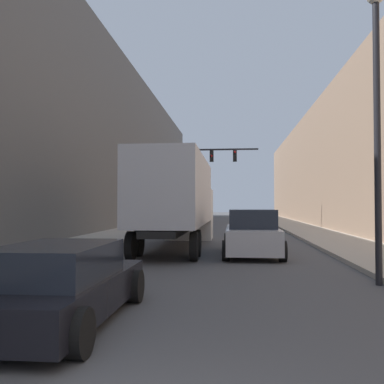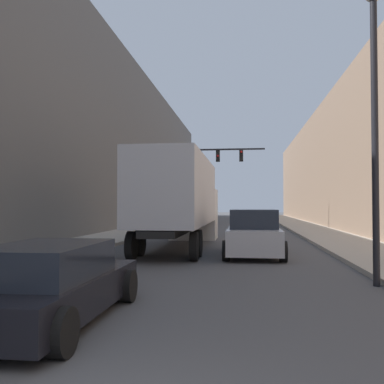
% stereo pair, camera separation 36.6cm
% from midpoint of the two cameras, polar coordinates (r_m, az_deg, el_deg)
% --- Properties ---
extents(sidewalk_right, '(3.21, 80.00, 0.15)m').
position_cam_midpoint_polar(sidewalk_right, '(32.89, 14.36, -4.81)').
color(sidewalk_right, '#B2A899').
rests_on(sidewalk_right, ground).
extents(sidewalk_left, '(3.21, 80.00, 0.15)m').
position_cam_midpoint_polar(sidewalk_left, '(33.30, -7.06, -4.81)').
color(sidewalk_left, '#B2A899').
rests_on(sidewalk_left, ground).
extents(building_right, '(6.00, 80.00, 10.47)m').
position_cam_midpoint_polar(building_right, '(34.01, 22.00, 4.06)').
color(building_right, '#846B56').
rests_on(building_right, ground).
extents(building_left, '(6.00, 80.00, 13.97)m').
position_cam_midpoint_polar(building_left, '(34.91, -14.46, 6.74)').
color(building_left, '#66605B').
rests_on(building_left, ground).
extents(semi_truck, '(2.47, 11.59, 3.84)m').
position_cam_midpoint_polar(semi_truck, '(19.09, -2.27, -0.90)').
color(semi_truck, silver).
rests_on(semi_truck, ground).
extents(sedan_car, '(1.99, 4.36, 1.29)m').
position_cam_midpoint_polar(sedan_car, '(7.45, -18.54, -11.68)').
color(sedan_car, black).
rests_on(sedan_car, ground).
extents(suv_car, '(2.14, 4.79, 1.73)m').
position_cam_midpoint_polar(suv_car, '(16.30, 7.35, -5.53)').
color(suv_car, '#B7B7BC').
rests_on(suv_car, ground).
extents(traffic_signal_gantry, '(7.34, 0.35, 6.50)m').
position_cam_midpoint_polar(traffic_signal_gantry, '(33.57, -0.47, 3.08)').
color(traffic_signal_gantry, black).
rests_on(traffic_signal_gantry, ground).
extents(street_lamp, '(0.44, 0.44, 7.22)m').
position_cam_midpoint_polar(street_lamp, '(11.37, 22.55, 12.05)').
color(street_lamp, black).
rests_on(street_lamp, ground).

